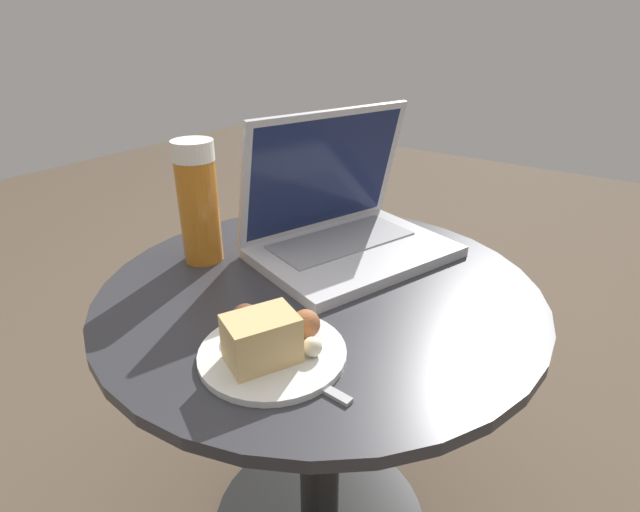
% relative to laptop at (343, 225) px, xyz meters
% --- Properties ---
extents(table, '(0.68, 0.68, 0.55)m').
position_rel_laptop_xyz_m(table, '(-0.13, -0.04, -0.22)').
color(table, black).
rests_on(table, ground_plane).
extents(laptop, '(0.39, 0.33, 0.24)m').
position_rel_laptop_xyz_m(laptop, '(0.00, 0.00, 0.00)').
color(laptop, silver).
rests_on(laptop, table).
extents(beer_glass, '(0.07, 0.07, 0.21)m').
position_rel_laptop_xyz_m(beer_glass, '(-0.17, 0.18, 0.05)').
color(beer_glass, '#C6701E').
rests_on(beer_glass, table).
extents(snack_plate, '(0.18, 0.18, 0.07)m').
position_rel_laptop_xyz_m(snack_plate, '(-0.31, -0.10, -0.03)').
color(snack_plate, silver).
rests_on(snack_plate, table).
extents(fork, '(0.03, 0.16, 0.00)m').
position_rel_laptop_xyz_m(fork, '(-0.32, -0.13, -0.05)').
color(fork, '#B2B2B7').
rests_on(fork, table).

